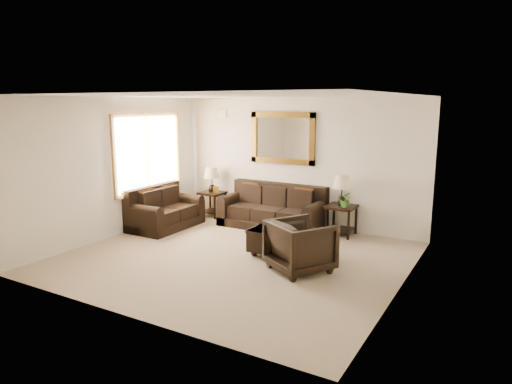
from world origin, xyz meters
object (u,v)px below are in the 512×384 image
Objects in this scene: loveseat at (164,212)px; coffee_table at (290,240)px; end_table_right at (342,196)px; armchair at (301,243)px; sofa at (273,212)px; end_table_left at (212,184)px.

loveseat is 3.15m from coffee_table.
coffee_table is at bearing -100.54° from end_table_right.
loveseat is at bearing -159.28° from end_table_right.
armchair reaches higher than loveseat.
sofa is 1.59× the size of coffee_table.
loveseat is at bearing 171.03° from coffee_table.
end_table_right reaches higher than coffee_table.
armchair is (0.43, -0.52, 0.16)m from coffee_table.
end_table_left reaches higher than coffee_table.
loveseat is at bearing -149.14° from sofa.
sofa is 2.31m from loveseat.
end_table_right is 1.78m from coffee_table.
loveseat reaches higher than coffee_table.
end_table_right reaches higher than end_table_left.
end_table_left is at bearing -13.86° from loveseat.
loveseat is at bearing 17.21° from armchair.
armchair is at bearing -52.84° from sofa.
sofa is at bearing -59.14° from loveseat.
armchair is at bearing -104.07° from loveseat.
loveseat is 1.74× the size of armchair.
end_table_right is at bearing 4.55° from sofa.
coffee_table is (3.13, -0.37, -0.03)m from loveseat.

